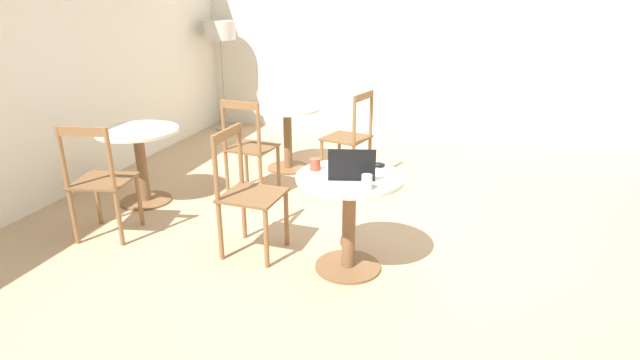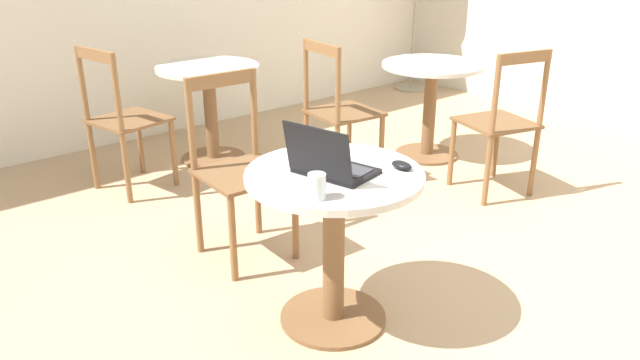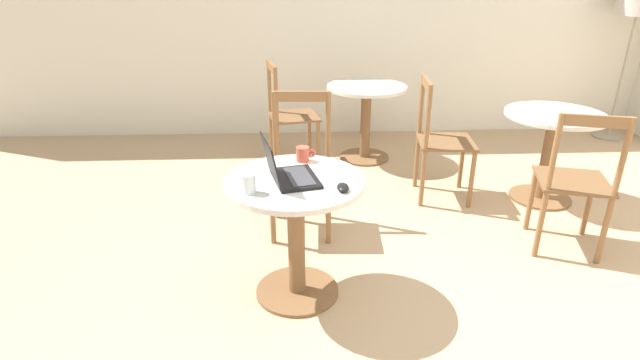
# 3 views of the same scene
# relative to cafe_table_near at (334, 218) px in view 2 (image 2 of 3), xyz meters

# --- Properties ---
(ground_plane) EXTENTS (16.00, 16.00, 0.00)m
(ground_plane) POSITION_rel_cafe_table_near_xyz_m (0.58, -0.24, -0.50)
(ground_plane) COLOR tan
(cafe_table_near) EXTENTS (0.74, 0.74, 0.71)m
(cafe_table_near) POSITION_rel_cafe_table_near_xyz_m (0.00, 0.00, 0.00)
(cafe_table_near) COLOR brown
(cafe_table_near) RESTS_ON ground_plane
(cafe_table_mid) EXTENTS (0.74, 0.74, 0.71)m
(cafe_table_mid) POSITION_rel_cafe_table_near_xyz_m (1.96, 1.16, 0.00)
(cafe_table_mid) COLOR brown
(cafe_table_mid) RESTS_ON ground_plane
(cafe_table_far) EXTENTS (0.74, 0.74, 0.71)m
(cafe_table_far) POSITION_rel_cafe_table_near_xyz_m (0.66, 2.14, 0.00)
(cafe_table_far) COLOR brown
(cafe_table_far) RESTS_ON ground_plane
(chair_near_back) EXTENTS (0.44, 0.44, 0.95)m
(chair_near_back) POSITION_rel_cafe_table_near_xyz_m (0.04, 0.78, -0.03)
(chair_near_back) COLOR brown
(chair_near_back) RESTS_ON ground_plane
(chair_mid_front) EXTENTS (0.52, 0.52, 0.95)m
(chair_mid_front) POSITION_rel_cafe_table_near_xyz_m (1.75, 0.40, -0.03)
(chair_mid_front) COLOR brown
(chair_mid_front) RESTS_ON ground_plane
(chair_mid_left) EXTENTS (0.46, 0.46, 0.95)m
(chair_mid_left) POSITION_rel_cafe_table_near_xyz_m (1.13, 1.25, -0.03)
(chair_mid_left) COLOR brown
(chair_mid_left) RESTS_ON ground_plane
(chair_far_left) EXTENTS (0.49, 0.49, 0.95)m
(chair_far_left) POSITION_rel_cafe_table_near_xyz_m (-0.06, 2.00, -0.03)
(chair_far_left) COLOR brown
(chair_far_left) RESTS_ON ground_plane
(laptop) EXTENTS (0.32, 0.36, 0.23)m
(laptop) POSITION_rel_cafe_table_near_xyz_m (-0.04, -0.02, 0.25)
(laptop) COLOR black
(laptop) RESTS_ON cafe_table_near
(mouse) EXTENTS (0.06, 0.10, 0.03)m
(mouse) POSITION_rel_cafe_table_near_xyz_m (0.24, -0.15, 0.22)
(mouse) COLOR black
(mouse) RESTS_ON cafe_table_near
(mug) EXTENTS (0.11, 0.07, 0.08)m
(mug) POSITION_rel_cafe_table_near_xyz_m (0.05, 0.26, 0.25)
(mug) COLOR #C64C38
(mug) RESTS_ON cafe_table_near
(drinking_glass) EXTENTS (0.07, 0.07, 0.10)m
(drinking_glass) POSITION_rel_cafe_table_near_xyz_m (-0.22, -0.16, 0.26)
(drinking_glass) COLOR silver
(drinking_glass) RESTS_ON cafe_table_near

